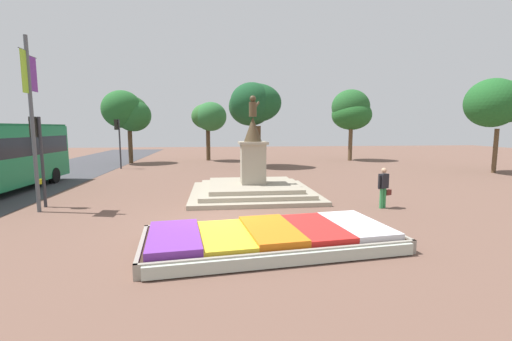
{
  "coord_description": "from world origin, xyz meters",
  "views": [
    {
      "loc": [
        -0.14,
        -11.15,
        3.2
      ],
      "look_at": [
        1.47,
        2.7,
        1.44
      ],
      "focal_mm": 24.0,
      "sensor_mm": 36.0,
      "label": 1
    }
  ],
  "objects_px": {
    "traffic_light_mid_block": "(38,145)",
    "traffic_light_far_corner": "(118,134)",
    "statue_monument": "(253,182)",
    "pedestrian_with_handbag": "(384,186)",
    "flower_planter": "(271,238)",
    "banner_pole": "(32,117)"
  },
  "relations": [
    {
      "from": "traffic_light_far_corner",
      "to": "pedestrian_with_handbag",
      "type": "height_order",
      "value": "traffic_light_far_corner"
    },
    {
      "from": "banner_pole",
      "to": "flower_planter",
      "type": "bearing_deg",
      "value": -30.08
    },
    {
      "from": "traffic_light_mid_block",
      "to": "traffic_light_far_corner",
      "type": "xyz_separation_m",
      "value": [
        -0.52,
        13.14,
        0.17
      ]
    },
    {
      "from": "traffic_light_far_corner",
      "to": "banner_pole",
      "type": "bearing_deg",
      "value": -86.8
    },
    {
      "from": "traffic_light_far_corner",
      "to": "pedestrian_with_handbag",
      "type": "xyz_separation_m",
      "value": [
        14.12,
        -14.87,
        -1.76
      ]
    },
    {
      "from": "traffic_light_mid_block",
      "to": "traffic_light_far_corner",
      "type": "height_order",
      "value": "traffic_light_far_corner"
    },
    {
      "from": "flower_planter",
      "to": "banner_pole",
      "type": "height_order",
      "value": "banner_pole"
    },
    {
      "from": "statue_monument",
      "to": "traffic_light_mid_block",
      "type": "bearing_deg",
      "value": -169.58
    },
    {
      "from": "traffic_light_far_corner",
      "to": "banner_pole",
      "type": "height_order",
      "value": "banner_pole"
    },
    {
      "from": "flower_planter",
      "to": "pedestrian_with_handbag",
      "type": "bearing_deg",
      "value": 36.71
    },
    {
      "from": "traffic_light_mid_block",
      "to": "traffic_light_far_corner",
      "type": "bearing_deg",
      "value": 92.25
    },
    {
      "from": "flower_planter",
      "to": "traffic_light_far_corner",
      "type": "height_order",
      "value": "traffic_light_far_corner"
    },
    {
      "from": "banner_pole",
      "to": "statue_monument",
      "type": "bearing_deg",
      "value": 15.96
    },
    {
      "from": "statue_monument",
      "to": "pedestrian_with_handbag",
      "type": "relative_size",
      "value": 3.6
    },
    {
      "from": "flower_planter",
      "to": "traffic_light_far_corner",
      "type": "distance_m",
      "value": 20.89
    },
    {
      "from": "flower_planter",
      "to": "traffic_light_far_corner",
      "type": "xyz_separation_m",
      "value": [
        -8.98,
        18.7,
        2.44
      ]
    },
    {
      "from": "traffic_light_mid_block",
      "to": "traffic_light_far_corner",
      "type": "relative_size",
      "value": 0.95
    },
    {
      "from": "statue_monument",
      "to": "pedestrian_with_handbag",
      "type": "height_order",
      "value": "statue_monument"
    },
    {
      "from": "traffic_light_mid_block",
      "to": "pedestrian_with_handbag",
      "type": "height_order",
      "value": "traffic_light_mid_block"
    },
    {
      "from": "statue_monument",
      "to": "traffic_light_mid_block",
      "type": "xyz_separation_m",
      "value": [
        -8.73,
        -1.61,
        1.9
      ]
    },
    {
      "from": "statue_monument",
      "to": "banner_pole",
      "type": "distance_m",
      "value": 9.29
    },
    {
      "from": "flower_planter",
      "to": "traffic_light_far_corner",
      "type": "relative_size",
      "value": 1.87
    }
  ]
}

